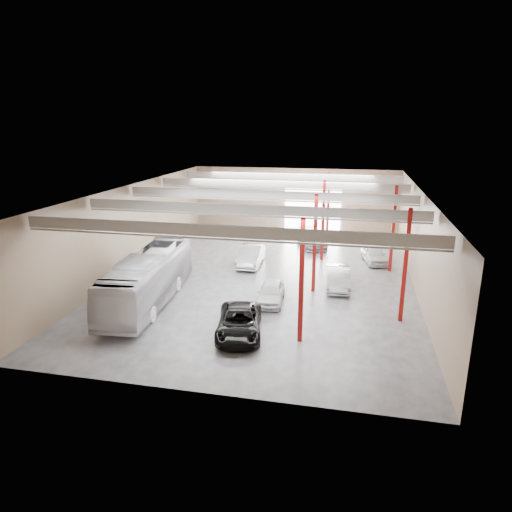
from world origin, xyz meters
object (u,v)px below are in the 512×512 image
at_px(car_row_a, 271,292).
at_px(car_row_c, 312,239).
at_px(car_right_near, 338,278).
at_px(coach_bus, 149,279).
at_px(car_row_b, 251,255).
at_px(black_sedan, 239,322).
at_px(car_right_far, 374,255).

height_order(car_row_a, car_row_c, car_row_c).
height_order(car_row_c, car_right_near, car_right_near).
distance_m(car_row_a, car_right_near, 5.72).
distance_m(coach_bus, car_row_b, 10.80).
bearing_deg(coach_bus, car_right_near, 18.67).
distance_m(black_sedan, car_right_near, 10.37).
bearing_deg(car_row_b, black_sedan, -82.44).
xyz_separation_m(black_sedan, car_right_far, (7.99, 16.05, -0.03)).
xyz_separation_m(car_row_c, car_right_near, (3.00, -11.22, 0.02)).
bearing_deg(coach_bus, car_row_a, 6.59).
relative_size(coach_bus, car_row_a, 2.91).
bearing_deg(car_row_a, car_row_c, 81.44).
xyz_separation_m(car_row_b, car_right_near, (7.50, -4.16, -0.06)).
bearing_deg(car_right_far, car_row_b, -176.56).
distance_m(car_row_b, car_right_far, 10.70).
distance_m(black_sedan, car_row_b, 13.35).
height_order(coach_bus, car_right_near, coach_bus).
height_order(car_row_b, car_right_near, car_row_b).
relative_size(coach_bus, car_row_b, 2.35).
relative_size(black_sedan, car_right_far, 1.28).
xyz_separation_m(coach_bus, black_sedan, (7.14, -3.51, -0.93)).
height_order(car_row_a, car_right_far, car_right_far).
xyz_separation_m(black_sedan, car_row_a, (0.89, 5.20, -0.04)).
bearing_deg(car_right_far, car_row_a, -135.48).
bearing_deg(car_right_far, black_sedan, -128.76).
xyz_separation_m(black_sedan, car_row_b, (-2.31, 13.14, 0.10)).
distance_m(car_row_c, car_right_far, 7.13).
xyz_separation_m(coach_bus, car_right_far, (15.13, 12.53, -0.96)).
bearing_deg(coach_bus, car_row_c, 55.54).
distance_m(car_row_a, car_row_b, 8.57).
height_order(car_row_b, car_right_far, car_row_b).
distance_m(coach_bus, black_sedan, 8.01).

